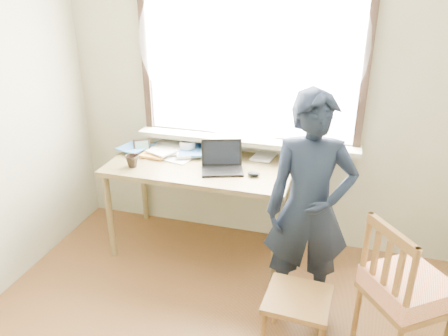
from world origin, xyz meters
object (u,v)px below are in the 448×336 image
(side_chair, at_px, (405,289))
(mug_dark, at_px, (132,161))
(mug_white, at_px, (188,147))
(person, at_px, (309,209))
(laptop, at_px, (222,163))
(desk, at_px, (201,174))
(work_chair, at_px, (297,305))

(side_chair, bearing_deg, mug_dark, 164.56)
(mug_white, height_order, person, person)
(mug_white, distance_m, side_chair, 2.00)
(side_chair, bearing_deg, laptop, 151.73)
(person, bearing_deg, desk, 140.02)
(mug_dark, xyz_separation_m, work_chair, (1.42, -0.69, -0.50))
(desk, xyz_separation_m, side_chair, (1.53, -0.76, -0.22))
(work_chair, distance_m, person, 0.60)
(side_chair, bearing_deg, mug_white, 150.66)
(mug_dark, distance_m, side_chair, 2.13)
(mug_white, xyz_separation_m, person, (1.10, -0.70, -0.05))
(side_chair, relative_size, person, 0.59)
(laptop, height_order, mug_dark, laptop)
(desk, distance_m, person, 1.04)
(desk, height_order, side_chair, side_chair)
(mug_dark, bearing_deg, person, -11.68)
(mug_white, xyz_separation_m, mug_dark, (-0.31, -0.40, -0.00))
(desk, distance_m, side_chair, 1.72)
(mug_white, bearing_deg, mug_dark, -127.81)
(desk, height_order, person, person)
(mug_dark, distance_m, person, 1.45)
(laptop, bearing_deg, mug_white, 147.06)
(laptop, relative_size, mug_dark, 3.64)
(mug_white, xyz_separation_m, side_chair, (1.72, -0.96, -0.35))
(laptop, bearing_deg, work_chair, -49.36)
(laptop, bearing_deg, mug_dark, -167.09)
(mug_white, relative_size, person, 0.09)
(desk, distance_m, laptop, 0.24)
(side_chair, bearing_deg, work_chair, -167.56)
(desk, distance_m, work_chair, 1.34)
(work_chair, bearing_deg, mug_white, 135.32)
(mug_white, bearing_deg, desk, -48.27)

